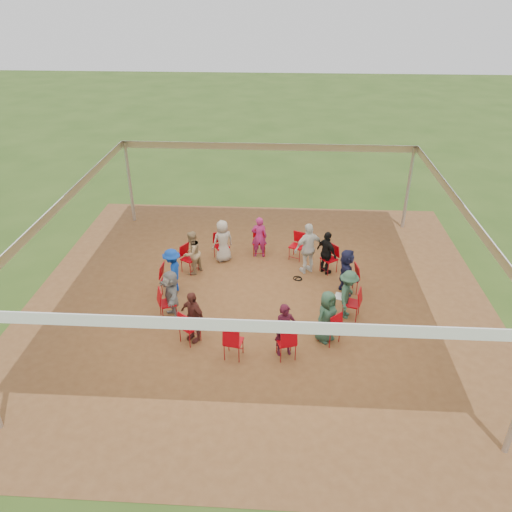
# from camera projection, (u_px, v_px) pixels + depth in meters

# --- Properties ---
(ground) EXTENTS (80.00, 80.00, 0.00)m
(ground) POSITION_uv_depth(u_px,v_px,m) (259.00, 298.00, 14.23)
(ground) COLOR #2F4A17
(ground) RESTS_ON ground
(dirt_patch) EXTENTS (13.00, 13.00, 0.00)m
(dirt_patch) POSITION_uv_depth(u_px,v_px,m) (259.00, 298.00, 14.22)
(dirt_patch) COLOR brown
(dirt_patch) RESTS_ON ground
(tent) EXTENTS (10.33, 10.33, 3.00)m
(tent) POSITION_uv_depth(u_px,v_px,m) (260.00, 223.00, 13.08)
(tent) COLOR #B2B2B7
(tent) RESTS_ON ground
(chair_0) EXTENTS (0.55, 0.53, 0.90)m
(chair_0) POSITION_uv_depth(u_px,v_px,m) (352.00, 303.00, 13.19)
(chair_0) COLOR #A4000A
(chair_0) RESTS_ON ground
(chair_1) EXTENTS (0.51, 0.49, 0.90)m
(chair_1) POSITION_uv_depth(u_px,v_px,m) (350.00, 279.00, 14.28)
(chair_1) COLOR #A4000A
(chair_1) RESTS_ON ground
(chair_2) EXTENTS (0.61, 0.60, 0.90)m
(chair_2) POSITION_uv_depth(u_px,v_px,m) (329.00, 259.00, 15.30)
(chair_2) COLOR #A4000A
(chair_2) RESTS_ON ground
(chair_3) EXTENTS (0.56, 0.57, 0.90)m
(chair_3) POSITION_uv_depth(u_px,v_px,m) (297.00, 246.00, 16.03)
(chair_3) COLOR #A4000A
(chair_3) RESTS_ON ground
(chair_4) EXTENTS (0.44, 0.46, 0.90)m
(chair_4) POSITION_uv_depth(u_px,v_px,m) (259.00, 242.00, 16.29)
(chair_4) COLOR #A4000A
(chair_4) RESTS_ON ground
(chair_5) EXTENTS (0.59, 0.59, 0.90)m
(chair_5) POSITION_uv_depth(u_px,v_px,m) (222.00, 246.00, 16.03)
(chair_5) COLOR #A4000A
(chair_5) RESTS_ON ground
(chair_6) EXTENTS (0.59, 0.59, 0.90)m
(chair_6) POSITION_uv_depth(u_px,v_px,m) (189.00, 259.00, 15.31)
(chair_6) COLOR #A4000A
(chair_6) RESTS_ON ground
(chair_7) EXTENTS (0.47, 0.45, 0.90)m
(chair_7) POSITION_uv_depth(u_px,v_px,m) (169.00, 279.00, 14.29)
(chair_7) COLOR #A4000A
(chair_7) RESTS_ON ground
(chair_8) EXTENTS (0.57, 0.56, 0.90)m
(chair_8) POSITION_uv_depth(u_px,v_px,m) (168.00, 303.00, 13.20)
(chair_8) COLOR #A4000A
(chair_8) RESTS_ON ground
(chair_9) EXTENTS (0.60, 0.61, 0.90)m
(chair_9) POSITION_uv_depth(u_px,v_px,m) (190.00, 327.00, 12.30)
(chair_9) COLOR #A4000A
(chair_9) RESTS_ON ground
(chair_10) EXTENTS (0.49, 0.51, 0.90)m
(chair_10) POSITION_uv_depth(u_px,v_px,m) (234.00, 342.00, 11.79)
(chair_10) COLOR #A4000A
(chair_10) RESTS_ON ground
(chair_11) EXTENTS (0.53, 0.54, 0.90)m
(chair_11) POSITION_uv_depth(u_px,v_px,m) (286.00, 342.00, 11.79)
(chair_11) COLOR #A4000A
(chair_11) RESTS_ON ground
(chair_12) EXTENTS (0.61, 0.61, 0.90)m
(chair_12) POSITION_uv_depth(u_px,v_px,m) (330.00, 327.00, 12.30)
(chair_12) COLOR #A4000A
(chair_12) RESTS_ON ground
(person_seated_0) EXTENTS (0.69, 0.99, 1.39)m
(person_seated_0) POSITION_uv_depth(u_px,v_px,m) (348.00, 295.00, 13.11)
(person_seated_0) COLOR #294C39
(person_seated_0) RESTS_ON ground
(person_seated_1) EXTENTS (0.70, 1.35, 1.39)m
(person_seated_1) POSITION_uv_depth(u_px,v_px,m) (346.00, 272.00, 14.14)
(person_seated_1) COLOR #1A1D41
(person_seated_1) RESTS_ON ground
(person_seated_2) EXTENTS (0.83, 0.90, 1.39)m
(person_seated_2) POSITION_uv_depth(u_px,v_px,m) (327.00, 253.00, 15.12)
(person_seated_2) COLOR black
(person_seated_2) RESTS_ON ground
(person_seated_3) EXTENTS (0.52, 0.36, 1.39)m
(person_seated_3) POSITION_uv_depth(u_px,v_px,m) (259.00, 237.00, 16.06)
(person_seated_3) COLOR #921C5C
(person_seated_3) RESTS_ON ground
(person_seated_4) EXTENTS (0.78, 0.68, 1.39)m
(person_seated_4) POSITION_uv_depth(u_px,v_px,m) (223.00, 241.00, 15.82)
(person_seated_4) COLOR #9E978C
(person_seated_4) RESTS_ON ground
(person_seated_5) EXTENTS (0.68, 0.78, 1.39)m
(person_seated_5) POSITION_uv_depth(u_px,v_px,m) (192.00, 253.00, 15.13)
(person_seated_5) COLOR #9C825D
(person_seated_5) RESTS_ON ground
(person_seated_6) EXTENTS (0.50, 0.92, 1.39)m
(person_seated_6) POSITION_uv_depth(u_px,v_px,m) (173.00, 271.00, 14.15)
(person_seated_6) COLOR #0B349D
(person_seated_6) RESTS_ON ground
(person_seated_7) EXTENTS (0.97, 1.37, 1.39)m
(person_seated_7) POSITION_uv_depth(u_px,v_px,m) (171.00, 294.00, 13.12)
(person_seated_7) COLOR gray
(person_seated_7) RESTS_ON ground
(person_seated_8) EXTENTS (0.90, 0.83, 1.39)m
(person_seated_8) POSITION_uv_depth(u_px,v_px,m) (193.00, 316.00, 12.26)
(person_seated_8) COLOR #582621
(person_seated_8) RESTS_ON ground
(person_seated_9) EXTENTS (0.58, 0.47, 1.39)m
(person_seated_9) POSITION_uv_depth(u_px,v_px,m) (285.00, 330.00, 11.77)
(person_seated_9) COLOR #3A0D1C
(person_seated_9) RESTS_ON ground
(person_seated_10) EXTENTS (0.75, 0.75, 1.39)m
(person_seated_10) POSITION_uv_depth(u_px,v_px,m) (327.00, 316.00, 12.25)
(person_seated_10) COLOR #294C39
(person_seated_10) RESTS_ON ground
(standing_person) EXTENTS (1.08, 0.89, 1.63)m
(standing_person) POSITION_uv_depth(u_px,v_px,m) (309.00, 248.00, 15.12)
(standing_person) COLOR silver
(standing_person) RESTS_ON ground
(cable_coil) EXTENTS (0.33, 0.33, 0.03)m
(cable_coil) POSITION_uv_depth(u_px,v_px,m) (298.00, 279.00, 15.12)
(cable_coil) COLOR black
(cable_coil) RESTS_ON ground
(laptop) EXTENTS (0.36, 0.41, 0.24)m
(laptop) POSITION_uv_depth(u_px,v_px,m) (342.00, 295.00, 13.18)
(laptop) COLOR #B7B7BC
(laptop) RESTS_ON ground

